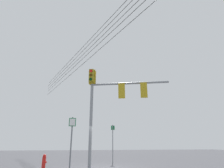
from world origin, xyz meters
The scene contains 6 objects.
ground_plane centered at (0.00, 0.00, 0.00)m, with size 60.00×60.00×0.00m, color #47474C.
signal_mast_assembly centered at (0.10, -0.95, 4.57)m, with size 5.25×1.99×6.40m.
route_sign_primary centered at (-2.00, -3.43, 1.65)m, with size 0.34×0.10×2.71m.
fire_hydrant centered at (-3.76, -0.07, 0.40)m, with size 0.30×0.24×0.81m.
route_sign_secondary centered at (0.86, 1.85, 1.66)m, with size 0.27×0.16×2.84m.
overhead_wire_span centered at (-1.44, 0.48, 8.50)m, with size 10.19×24.52×1.99m.
Camera 1 is at (-1.48, -12.82, 1.48)m, focal length 29.44 mm.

